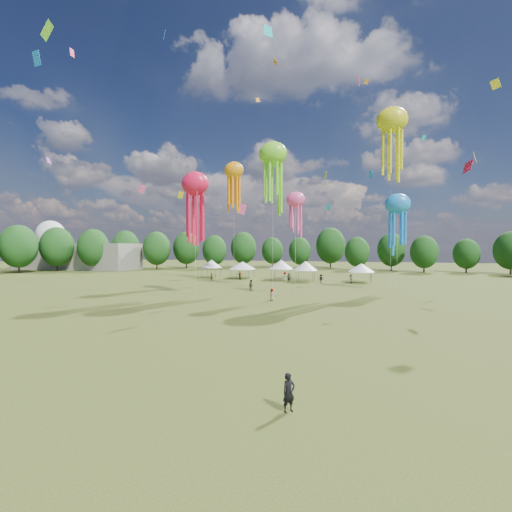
# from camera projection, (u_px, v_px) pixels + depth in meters

# --- Properties ---
(ground) EXTENTS (300.00, 300.00, 0.00)m
(ground) POSITION_uv_depth(u_px,v_px,m) (148.00, 367.00, 19.68)
(ground) COLOR #384416
(ground) RESTS_ON ground
(observer_main) EXTENTS (0.69, 0.68, 1.61)m
(observer_main) POSITION_uv_depth(u_px,v_px,m) (289.00, 393.00, 14.28)
(observer_main) COLOR black
(observer_main) RESTS_ON ground
(spectator_near) EXTENTS (1.05, 1.02, 1.71)m
(spectator_near) POSITION_uv_depth(u_px,v_px,m) (251.00, 285.00, 53.96)
(spectator_near) COLOR gray
(spectator_near) RESTS_ON ground
(spectators_far) EXTENTS (27.83, 26.80, 1.84)m
(spectators_far) POSITION_uv_depth(u_px,v_px,m) (289.00, 279.00, 65.45)
(spectators_far) COLOR gray
(spectators_far) RESTS_ON ground
(festival_tents) EXTENTS (37.40, 9.07, 4.19)m
(festival_tents) POSITION_uv_depth(u_px,v_px,m) (277.00, 265.00, 72.30)
(festival_tents) COLOR #47474C
(festival_tents) RESTS_ON ground
(show_kites) EXTENTS (33.18, 22.18, 30.14)m
(show_kites) POSITION_uv_depth(u_px,v_px,m) (309.00, 172.00, 56.05)
(show_kites) COLOR #F51542
(show_kites) RESTS_ON ground
(small_kites) EXTENTS (74.12, 57.85, 44.52)m
(small_kites) POSITION_uv_depth(u_px,v_px,m) (271.00, 112.00, 59.34)
(small_kites) COLOR #F51542
(small_kites) RESTS_ON ground
(treeline) EXTENTS (201.57, 95.24, 13.43)m
(treeline) POSITION_uv_depth(u_px,v_px,m) (284.00, 249.00, 80.82)
(treeline) COLOR #38281C
(treeline) RESTS_ON ground
(hangar) EXTENTS (40.00, 12.00, 8.00)m
(hangar) POSITION_uv_depth(u_px,v_px,m) (76.00, 256.00, 107.99)
(hangar) COLOR gray
(hangar) RESTS_ON ground
(radome) EXTENTS (9.00, 9.00, 16.00)m
(radome) POSITION_uv_depth(u_px,v_px,m) (51.00, 238.00, 117.84)
(radome) COLOR white
(radome) RESTS_ON ground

